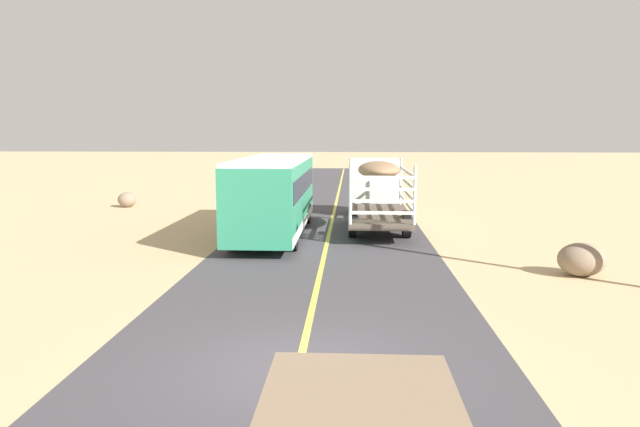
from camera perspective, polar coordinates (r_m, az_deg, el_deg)
name	(u,v)px	position (r m, az deg, el deg)	size (l,w,h in m)	color
ground_plane	(299,369)	(10.89, -2.11, -14.96)	(240.00, 240.00, 0.00)	tan
road_surface	(299,369)	(10.89, -2.11, -14.91)	(8.00, 120.00, 0.02)	#423F44
road_centre_line	(299,368)	(10.89, -2.11, -14.85)	(0.16, 117.60, 0.00)	#D8CC4C
livestock_truck	(375,184)	(28.09, 5.45, 2.87)	(2.53, 9.70, 3.02)	silver
bus	(274,194)	(24.11, -4.50, 1.95)	(2.54, 10.00, 3.21)	#2D8C66
boulder_near_shoulder	(582,259)	(19.00, 24.20, -4.12)	(1.39, 1.16, 1.01)	#84705B
boulder_mid_field	(127,200)	(35.18, -18.34, 1.29)	(1.04, 0.94, 0.86)	#84705B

